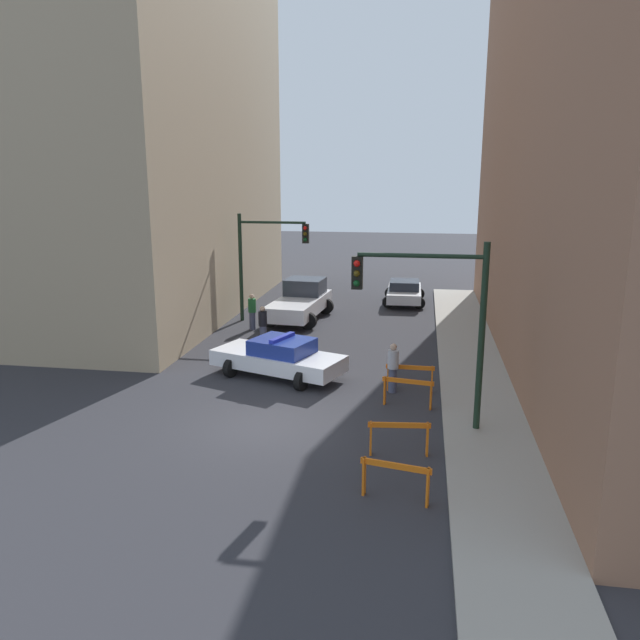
{
  "coord_description": "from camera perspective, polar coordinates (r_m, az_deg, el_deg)",
  "views": [
    {
      "loc": [
        4.23,
        -16.27,
        7.08
      ],
      "look_at": [
        0.49,
        6.47,
        1.62
      ],
      "focal_mm": 35.0,
      "sensor_mm": 36.0,
      "label": 1
    }
  ],
  "objects": [
    {
      "name": "barrier_front",
      "position": [
        14.19,
        6.92,
        -13.88
      ],
      "size": [
        1.58,
        0.46,
        0.9
      ],
      "rotation": [
        0.0,
        0.0,
        -0.21
      ],
      "color": "orange",
      "rests_on": "ground_plane"
    },
    {
      "name": "police_car",
      "position": [
        22.11,
        -3.76,
        -3.41
      ],
      "size": [
        5.05,
        3.34,
        1.52
      ],
      "rotation": [
        0.0,
        0.0,
        1.22
      ],
      "color": "white",
      "rests_on": "ground_plane"
    },
    {
      "name": "ground_plane",
      "position": [
        18.24,
        -4.88,
        -9.56
      ],
      "size": [
        120.0,
        120.0,
        0.0
      ],
      "primitive_type": "plane",
      "color": "#2D2D33"
    },
    {
      "name": "white_truck",
      "position": [
        30.75,
        -1.78,
        1.73
      ],
      "size": [
        2.96,
        5.56,
        1.9
      ],
      "rotation": [
        0.0,
        0.0,
        -0.09
      ],
      "color": "silver",
      "rests_on": "ground_plane"
    },
    {
      "name": "parked_car_near",
      "position": [
        34.84,
        7.72,
        2.6
      ],
      "size": [
        2.32,
        4.33,
        1.31
      ],
      "rotation": [
        0.0,
        0.0,
        0.02
      ],
      "color": "silver",
      "rests_on": "ground_plane"
    },
    {
      "name": "traffic_light_near",
      "position": [
        17.14,
        10.81,
        1.14
      ],
      "size": [
        3.64,
        0.35,
        5.2
      ],
      "color": "black",
      "rests_on": "sidewalk_right"
    },
    {
      "name": "barrier_back",
      "position": [
        19.5,
        8.03,
        -6.17
      ],
      "size": [
        1.59,
        0.39,
        0.9
      ],
      "rotation": [
        0.0,
        0.0,
        -0.16
      ],
      "color": "orange",
      "rests_on": "ground_plane"
    },
    {
      "name": "building_corner_left",
      "position": [
        34.39,
        -19.55,
        15.43
      ],
      "size": [
        14.0,
        20.0,
        17.58
      ],
      "color": "tan",
      "rests_on": "ground_plane"
    },
    {
      "name": "pedestrian_sidewalk",
      "position": [
        20.65,
        6.69,
        -4.3
      ],
      "size": [
        0.48,
        0.48,
        1.66
      ],
      "rotation": [
        0.0,
        0.0,
        5.14
      ],
      "color": "#474C66",
      "rests_on": "ground_plane"
    },
    {
      "name": "pedestrian_crossing",
      "position": [
        26.24,
        -5.25,
        -0.45
      ],
      "size": [
        0.41,
        0.41,
        1.66
      ],
      "rotation": [
        0.0,
        0.0,
        0.15
      ],
      "color": "#474C66",
      "rests_on": "ground_plane"
    },
    {
      "name": "sidewalk_right",
      "position": [
        17.83,
        15.16,
        -10.35
      ],
      "size": [
        2.4,
        44.0,
        0.12
      ],
      "color": "#9E998E",
      "rests_on": "ground_plane"
    },
    {
      "name": "barrier_mid",
      "position": [
        16.26,
        7.25,
        -10.21
      ],
      "size": [
        1.6,
        0.33,
        0.9
      ],
      "rotation": [
        0.0,
        0.0,
        0.11
      ],
      "color": "orange",
      "rests_on": "ground_plane"
    },
    {
      "name": "traffic_light_far",
      "position": [
        30.02,
        -5.28,
        6.22
      ],
      "size": [
        3.44,
        0.35,
        5.2
      ],
      "color": "black",
      "rests_on": "ground_plane"
    },
    {
      "name": "pedestrian_corner",
      "position": [
        28.88,
        -6.22,
        0.81
      ],
      "size": [
        0.4,
        0.4,
        1.66
      ],
      "rotation": [
        0.0,
        0.0,
        1.68
      ],
      "color": "#474C66",
      "rests_on": "ground_plane"
    },
    {
      "name": "barrier_corner",
      "position": [
        20.86,
        8.23,
        -4.87
      ],
      "size": [
        1.6,
        0.18,
        0.9
      ],
      "rotation": [
        0.0,
        0.0,
        -0.01
      ],
      "color": "orange",
      "rests_on": "ground_plane"
    }
  ]
}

